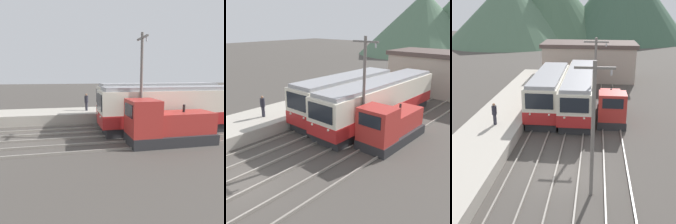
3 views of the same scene
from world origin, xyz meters
The scene contains 13 objects.
ground_plane centered at (0.00, 0.00, 0.00)m, with size 200.00×200.00×0.00m, color #47423D.
platform_left centered at (-6.25, 0.00, 0.46)m, with size 4.50×54.00×0.92m, color #ADA599.
track_left centered at (-2.60, 0.00, 0.07)m, with size 1.54×60.00×0.14m.
track_center centered at (0.20, 0.00, 0.07)m, with size 1.54×60.00×0.14m.
track_right centered at (3.20, 0.00, 0.07)m, with size 1.54×60.00×0.14m.
commuter_train_left centered at (-2.60, 11.74, 1.77)m, with size 2.84×11.27×3.82m.
commuter_train_center centered at (0.20, 13.02, 1.70)m, with size 2.84×14.55×3.65m.
shunting_locomotive centered at (3.20, 9.83, 1.21)m, with size 2.40×5.89×3.00m.
catenary_mast_near centered at (1.71, -2.01, 4.02)m, with size 2.00×0.20×7.40m.
catenary_mast_mid centered at (1.71, 8.58, 4.02)m, with size 2.00×0.20×7.40m.
person_on_platform centered at (-6.02, 5.42, 1.88)m, with size 0.38×0.38×1.75m.
station_building centered at (0.74, 26.00, 2.52)m, with size 12.60×6.30×5.00m.
mountain_backdrop centered at (-5.60, 72.55, 10.06)m, with size 64.62×45.88×22.74m.
Camera 3 is at (1.75, -16.81, 9.96)m, focal length 50.00 mm.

